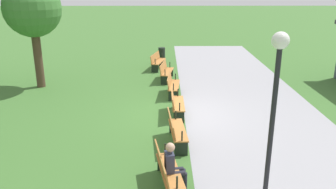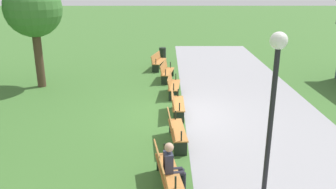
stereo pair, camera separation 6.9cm
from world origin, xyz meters
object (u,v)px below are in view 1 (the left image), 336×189
object	(u,v)px
bench_2	(172,85)
trash_bin	(162,55)
bench_4	(176,129)
tree_2	(32,10)
bench_3	(176,103)
bench_5	(167,170)
lamp_post	(275,95)
bench_1	(166,71)
person_seated	(173,164)
bench_0	(157,61)

from	to	relation	value
bench_2	trash_bin	bearing A→B (deg)	-170.87
bench_4	tree_2	xyz separation A→B (m)	(-6.07, -6.19, 3.09)
trash_bin	bench_3	bearing A→B (deg)	3.95
bench_2	bench_5	xyz separation A→B (m)	(7.12, -0.28, 0.00)
tree_2	lamp_post	bearing A→B (deg)	39.58
bench_1	lamp_post	xyz separation A→B (m)	(10.63, 2.02, 2.26)
person_seated	bench_1	bearing A→B (deg)	171.77
bench_0	tree_2	bearing A→B (deg)	-44.40
lamp_post	bench_4	bearing A→B (deg)	-153.72
bench_3	trash_bin	size ratio (longest dim) A/B	1.95
bench_4	bench_5	bearing A→B (deg)	-11.39
bench_4	person_seated	xyz separation A→B (m)	(2.40, -0.13, 0.16)
bench_5	tree_2	size ratio (longest dim) A/B	0.36
bench_4	bench_1	bearing A→B (deg)	177.71
trash_bin	tree_2	bearing A→B (deg)	-47.30
bench_3	tree_2	distance (m)	7.91
bench_4	tree_2	size ratio (longest dim) A/B	0.36
tree_2	bench_2	bearing A→B (deg)	78.03
bench_3	tree_2	world-z (taller)	tree_2
bench_0	trash_bin	distance (m)	1.86
bench_5	bench_4	bearing A→B (deg)	164.05
lamp_post	bench_3	bearing A→B (deg)	-164.44
bench_2	tree_2	bearing A→B (deg)	-97.41
bench_1	trash_bin	size ratio (longest dim) A/B	2.01
bench_4	bench_2	bearing A→B (deg)	175.43
bench_3	person_seated	distance (m)	4.79
bench_0	person_seated	world-z (taller)	person_seated
bench_1	bench_5	xyz separation A→B (m)	(9.48, 0.00, 0.00)
bench_2	trash_bin	world-z (taller)	bench_2
person_seated	tree_2	xyz separation A→B (m)	(-8.47, -6.05, 2.92)
person_seated	bench_3	bearing A→B (deg)	168.16
bench_0	tree_2	distance (m)	7.11
bench_3	bench_4	world-z (taller)	same
bench_2	bench_4	distance (m)	4.75
bench_0	trash_bin	size ratio (longest dim) A/B	2.02
bench_4	lamp_post	world-z (taller)	lamp_post
bench_0	bench_3	bearing A→B (deg)	20.52
bench_1	tree_2	xyz separation A→B (m)	(1.05, -5.90, 3.09)
bench_1	lamp_post	bearing A→B (deg)	19.88
bench_0	bench_1	size ratio (longest dim) A/B	1.01
bench_2	bench_3	xyz separation A→B (m)	(2.38, 0.09, 0.00)
bench_1	bench_2	world-z (taller)	same
bench_1	bench_4	bearing A→B (deg)	11.41
bench_0	bench_5	bearing A→B (deg)	15.97
bench_0	person_seated	xyz separation A→B (m)	(11.85, 0.62, 0.16)
tree_2	trash_bin	world-z (taller)	tree_2
bench_4	bench_5	world-z (taller)	same
tree_2	trash_bin	xyz separation A→B (m)	(-5.23, 5.66, -3.12)
bench_5	trash_bin	distance (m)	13.66
bench_0	tree_2	size ratio (longest dim) A/B	0.37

